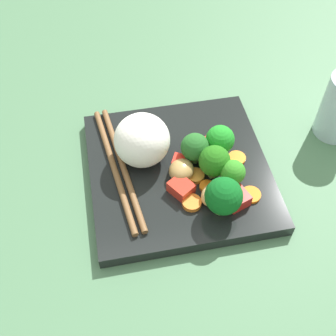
{
  "coord_description": "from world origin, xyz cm",
  "views": [
    {
      "loc": [
        38.62,
        -8.24,
        51.6
      ],
      "look_at": [
        1.54,
        -1.89,
        3.97
      ],
      "focal_mm": 46.45,
      "sensor_mm": 36.0,
      "label": 1
    }
  ],
  "objects_px": {
    "square_plate": "(179,171)",
    "broccoli_floret_4": "(220,140)",
    "chopstick_pair": "(118,167)",
    "rice_mound": "(142,140)",
    "carrot_slice_4": "(236,157)"
  },
  "relations": [
    {
      "from": "carrot_slice_4",
      "to": "chopstick_pair",
      "type": "bearing_deg",
      "value": -92.89
    },
    {
      "from": "square_plate",
      "to": "carrot_slice_4",
      "type": "bearing_deg",
      "value": 91.78
    },
    {
      "from": "carrot_slice_4",
      "to": "square_plate",
      "type": "bearing_deg",
      "value": -88.22
    },
    {
      "from": "square_plate",
      "to": "chopstick_pair",
      "type": "relative_size",
      "value": 1.11
    },
    {
      "from": "chopstick_pair",
      "to": "rice_mound",
      "type": "bearing_deg",
      "value": 102.77
    },
    {
      "from": "broccoli_floret_4",
      "to": "chopstick_pair",
      "type": "xyz_separation_m",
      "value": [
        0.0,
        -0.15,
        -0.03
      ]
    },
    {
      "from": "broccoli_floret_4",
      "to": "chopstick_pair",
      "type": "height_order",
      "value": "broccoli_floret_4"
    },
    {
      "from": "square_plate",
      "to": "chopstick_pair",
      "type": "distance_m",
      "value": 0.09
    },
    {
      "from": "carrot_slice_4",
      "to": "chopstick_pair",
      "type": "distance_m",
      "value": 0.17
    },
    {
      "from": "square_plate",
      "to": "broccoli_floret_4",
      "type": "bearing_deg",
      "value": 103.22
    },
    {
      "from": "carrot_slice_4",
      "to": "broccoli_floret_4",
      "type": "bearing_deg",
      "value": -115.76
    },
    {
      "from": "rice_mound",
      "to": "carrot_slice_4",
      "type": "xyz_separation_m",
      "value": [
        0.02,
        0.14,
        -0.04
      ]
    },
    {
      "from": "broccoli_floret_4",
      "to": "chopstick_pair",
      "type": "relative_size",
      "value": 0.23
    },
    {
      "from": "rice_mound",
      "to": "carrot_slice_4",
      "type": "relative_size",
      "value": 3.05
    },
    {
      "from": "square_plate",
      "to": "carrot_slice_4",
      "type": "height_order",
      "value": "carrot_slice_4"
    }
  ]
}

